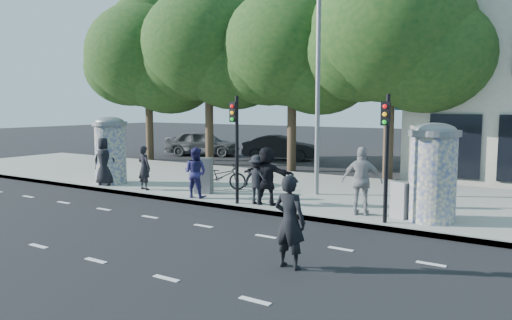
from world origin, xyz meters
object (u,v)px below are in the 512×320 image
Objects in this scene: traffic_pole_far at (386,145)px; car_mid at (280,148)px; ped_a at (105,161)px; car_left at (203,143)px; street_lamp at (317,60)px; man_road at (290,222)px; bicycle at (221,176)px; cabinet_left at (204,176)px; ad_column_left at (110,149)px; ped_c at (195,172)px; traffic_pole_near at (236,138)px; ped_e at (362,181)px; ped_d at (257,180)px; ad_column_right at (433,170)px; ped_f at (267,176)px; cabinet_right at (401,200)px; ped_b at (144,168)px.

traffic_pole_far is 0.77× the size of car_mid.
ped_a reaches higher than car_left.
street_lamp reaches higher than man_road.
bicycle is 1.49× the size of cabinet_left.
car_mid is at bearing 125.72° from street_lamp.
ped_c is (4.81, -0.55, -0.54)m from ad_column_left.
man_road is (6.04, -4.34, -0.05)m from ped_c.
traffic_pole_near reaches higher than ped_e.
traffic_pole_near is 4.07m from street_lamp.
cabinet_left is (4.52, 0.24, -0.76)m from ad_column_left.
traffic_pole_far reaches higher than cabinet_left.
traffic_pole_far is 1.81× the size of bicycle.
street_lamp is 5.11× the size of ped_d.
car_mid is (-4.12, 12.85, -0.27)m from ped_c.
cabinet_left is at bearing 154.72° from bicycle.
ad_column_right is at bearing -173.78° from ped_d.
ad_column_left reaches higher than ped_f.
man_road is 1.86× the size of cabinet_right.
ped_a is 1.00× the size of man_road.
street_lamp is at bearing -148.10° from car_left.
street_lamp is 4.21× the size of man_road.
car_left is (-9.59, 12.26, -0.18)m from ped_c.
cabinet_right is 0.23× the size of car_mid.
car_left is at bearing 143.16° from street_lamp.
cabinet_left is at bearing -16.75° from ped_e.
traffic_pole_near reaches higher than cabinet_right.
car_left is (-9.31, 11.47, 0.04)m from cabinet_left.
cabinet_left is at bearing 179.01° from car_mid.
traffic_pole_far is at bearing 0.00° from traffic_pole_near.
man_road reaches higher than ped_d.
bicycle is (-2.62, 1.60, -0.29)m from ped_d.
ped_f is at bearing -30.67° from cabinet_left.
traffic_pole_near is 1.86× the size of ped_f.
traffic_pole_far reaches higher than ped_b.
car_mid is (-7.31, 10.17, -4.07)m from street_lamp.
ped_c is 1.35× the size of cabinet_left.
cabinet_right is at bearing -168.56° from ped_b.
ped_e is at bearing -175.28° from ped_d.
traffic_pole_near is 3.33× the size of cabinet_right.
ped_a is 12.76m from car_mid.
cabinet_left is 0.26× the size of car_left.
man_road is 8.75m from bicycle.
ad_column_right is 0.55× the size of car_left.
ped_f is at bearing -139.53° from bicycle.
traffic_pole_near is at bearing -6.11° from ad_column_left.
traffic_pole_near is 5.29m from cabinet_right.
traffic_pole_near is 1.00× the size of traffic_pole_far.
traffic_pole_far is 1.74× the size of ped_e.
street_lamp is 4.38× the size of ped_f.
ped_d is 5.79m from man_road.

